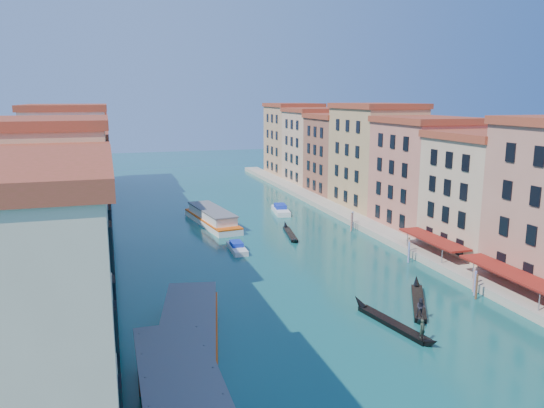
# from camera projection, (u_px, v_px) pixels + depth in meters

# --- Properties ---
(left_bank_palazzos) EXTENTS (12.80, 128.40, 21.00)m
(left_bank_palazzos) POSITION_uv_depth(u_px,v_px,m) (68.00, 179.00, 81.48)
(left_bank_palazzos) COLOR #C9B28E
(left_bank_palazzos) RESTS_ON ground
(right_bank_palazzos) EXTENTS (12.80, 128.40, 21.00)m
(right_bank_palazzos) POSITION_uv_depth(u_px,v_px,m) (390.00, 165.00, 98.01)
(right_bank_palazzos) COLOR brown
(right_bank_palazzos) RESTS_ON ground
(quay) EXTENTS (4.00, 140.00, 1.00)m
(quay) POSITION_uv_depth(u_px,v_px,m) (349.00, 217.00, 97.52)
(quay) COLOR #A79B87
(quay) RESTS_ON ground
(restaurant_awnings) EXTENTS (3.20, 44.55, 3.12)m
(restaurant_awnings) POSITION_uv_depth(u_px,v_px,m) (518.00, 276.00, 57.76)
(restaurant_awnings) COLOR maroon
(restaurant_awnings) RESTS_ON ground
(vaporetto_stop) EXTENTS (5.40, 16.40, 3.65)m
(vaporetto_stop) POSITION_uv_depth(u_px,v_px,m) (181.00, 401.00, 36.69)
(vaporetto_stop) COLOR slate
(vaporetto_stop) RESTS_ON ground
(mooring_poles_right) EXTENTS (1.44, 54.24, 3.20)m
(mooring_poles_right) POSITION_uv_depth(u_px,v_px,m) (460.00, 277.00, 62.63)
(mooring_poles_right) COLOR #54391C
(mooring_poles_right) RESTS_ON ground
(vaporetto_near) EXTENTS (9.25, 22.71, 3.30)m
(vaporetto_near) POSITION_uv_depth(u_px,v_px,m) (189.00, 338.00, 46.30)
(vaporetto_near) COLOR white
(vaporetto_near) RESTS_ON ground
(vaporetto_far) EXTENTS (6.97, 19.47, 2.83)m
(vaporetto_far) POSITION_uv_depth(u_px,v_px,m) (212.00, 217.00, 93.61)
(vaporetto_far) COLOR white
(vaporetto_far) RESTS_ON ground
(gondola_fore) EXTENTS (3.41, 12.39, 2.49)m
(gondola_fore) POSITION_uv_depth(u_px,v_px,m) (393.00, 322.00, 52.07)
(gondola_fore) COLOR black
(gondola_fore) RESTS_ON ground
(gondola_right) EXTENTS (7.40, 11.86, 2.62)m
(gondola_right) POSITION_uv_depth(u_px,v_px,m) (419.00, 301.00, 57.18)
(gondola_right) COLOR black
(gondola_right) RESTS_ON ground
(gondola_far) EXTENTS (2.87, 11.66, 1.66)m
(gondola_far) POSITION_uv_depth(u_px,v_px,m) (290.00, 233.00, 86.52)
(gondola_far) COLOR black
(gondola_far) RESTS_ON ground
(motorboat_mid) EXTENTS (2.12, 6.35, 1.31)m
(motorboat_mid) POSITION_uv_depth(u_px,v_px,m) (237.00, 247.00, 77.64)
(motorboat_mid) COLOR silver
(motorboat_mid) RESTS_ON ground
(motorboat_far) EXTENTS (3.56, 8.16, 1.64)m
(motorboat_far) POSITION_uv_depth(u_px,v_px,m) (281.00, 210.00, 103.08)
(motorboat_far) COLOR white
(motorboat_far) RESTS_ON ground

